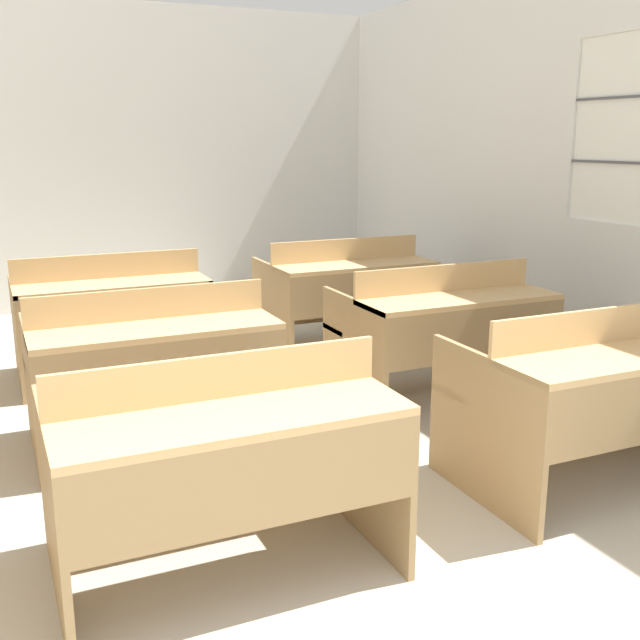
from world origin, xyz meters
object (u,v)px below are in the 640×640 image
Objects in this scene: bench_front_right at (597,390)px; bench_third_center at (111,311)px; bench_second_right at (443,327)px; bench_third_right at (346,288)px; bench_second_center at (152,361)px; bench_front_center at (223,456)px; wastepaper_bin at (397,291)px.

bench_third_center is at bearing 124.68° from bench_front_right.
bench_third_right is (-0.02, 1.29, 0.00)m from bench_second_right.
bench_third_right is (1.74, 0.03, 0.00)m from bench_third_center.
bench_third_right is (-0.01, 2.55, 0.00)m from bench_front_right.
bench_second_center is 1.25m from bench_third_center.
bench_front_center is at bearing -90.75° from bench_second_center.
bench_third_center and bench_third_right have the same top height.
bench_front_center is 3.19× the size of wastepaper_bin.
wastepaper_bin is at bearing 66.75° from bench_second_right.
bench_third_center is (-1.75, 2.53, 0.00)m from bench_front_right.
bench_front_right is 1.27m from bench_second_right.
bench_second_center is 1.00× the size of bench_second_right.
bench_front_center is 2.18m from bench_second_right.
bench_front_right is 1.00× the size of bench_second_right.
bench_front_center is at bearing -90.20° from bench_third_center.
bench_third_center is 1.00× the size of bench_third_right.
bench_front_center is 4.37m from wastepaper_bin.
bench_third_right reaches higher than wastepaper_bin.
bench_third_center is (-0.01, 1.25, 0.00)m from bench_second_center.
wastepaper_bin is at bearing 51.87° from bench_front_center.
bench_third_center is (0.01, 2.53, 0.00)m from bench_front_center.
bench_third_right is at bearing 90.85° from bench_second_right.
bench_second_center is at bearing -89.62° from bench_third_center.
bench_front_right is 3.07m from bench_third_center.
bench_second_right is 2.16m from bench_third_center.
bench_front_right is 3.19× the size of wastepaper_bin.
wastepaper_bin is (0.93, 2.16, -0.26)m from bench_second_right.
bench_second_center is 1.00× the size of bench_third_right.
bench_front_center and bench_second_center have the same top height.
bench_front_center and bench_front_right have the same top height.
bench_front_center is 3.10m from bench_third_right.
bench_front_right and bench_third_right have the same top height.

